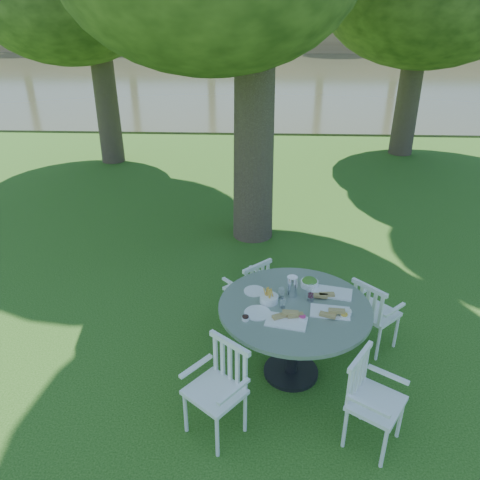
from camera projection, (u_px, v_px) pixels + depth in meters
The scene contains 8 objects.
ground at pixel (239, 307), 5.88m from camera, with size 140.00×140.00×0.00m, color #18400D.
table at pixel (294, 319), 4.53m from camera, with size 1.46×1.46×0.83m.
chair_ne at pixel (371, 311), 4.97m from camera, with size 0.58×0.58×0.84m.
chair_nw at pixel (251, 287), 5.40m from camera, with size 0.57×0.57×0.83m.
chair_sw at pixel (222, 381), 4.00m from camera, with size 0.61×0.60×0.88m.
chair_se at pixel (367, 393), 3.89m from camera, with size 0.58×0.58×0.86m.
tableware at pixel (296, 297), 4.52m from camera, with size 1.09×0.86×0.21m.
river at pixel (259, 75), 26.48m from camera, with size 100.00×28.00×0.12m, color #383A22.
Camera 1 is at (0.24, -4.89, 3.37)m, focal length 35.00 mm.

